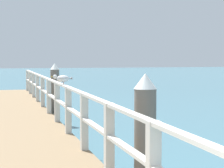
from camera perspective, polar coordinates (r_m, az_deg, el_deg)
name	(u,v)px	position (r m, az deg, el deg)	size (l,w,h in m)	color
pier_deck	(5,130)	(11.39, -14.04, -5.88)	(2.63, 19.74, 0.55)	#846B4C
pier_railing	(53,94)	(11.37, -7.87, -1.34)	(0.12, 18.26, 0.98)	beige
dock_piling_near	(145,148)	(5.55, 4.40, -8.45)	(0.29, 0.29, 1.93)	#6B6056
dock_piling_far	(55,93)	(13.78, -7.57, -1.23)	(0.29, 0.29, 1.93)	#6B6056
seagull_foreground	(63,78)	(9.57, -6.57, 0.76)	(0.47, 0.23, 0.21)	white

